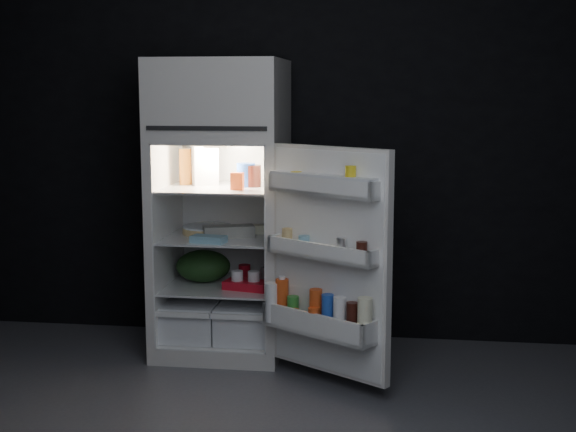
# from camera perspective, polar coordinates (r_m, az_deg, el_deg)

# --- Properties ---
(wall_back) EXTENTS (4.00, 0.00, 2.70)m
(wall_back) POSITION_cam_1_polar(r_m,az_deg,el_deg) (5.16, -0.53, 6.18)
(wall_back) COLOR black
(wall_back) RESTS_ON ground
(wall_front) EXTENTS (4.00, 0.00, 2.70)m
(wall_front) POSITION_cam_1_polar(r_m,az_deg,el_deg) (1.88, -15.91, 0.97)
(wall_front) COLOR black
(wall_front) RESTS_ON ground
(refrigerator) EXTENTS (0.76, 0.71, 1.78)m
(refrigerator) POSITION_cam_1_polar(r_m,az_deg,el_deg) (4.88, -4.72, 1.34)
(refrigerator) COLOR silver
(refrigerator) RESTS_ON ground
(fridge_door) EXTENTS (0.70, 0.56, 1.22)m
(fridge_door) POSITION_cam_1_polar(r_m,az_deg,el_deg) (4.25, 2.74, -3.57)
(fridge_door) COLOR silver
(fridge_door) RESTS_ON ground
(milk_jug) EXTENTS (0.20, 0.20, 0.24)m
(milk_jug) POSITION_cam_1_polar(r_m,az_deg,el_deg) (4.92, -5.97, 3.61)
(milk_jug) COLOR white
(milk_jug) RESTS_ON refrigerator
(mayo_jar) EXTENTS (0.14, 0.14, 0.14)m
(mayo_jar) POSITION_cam_1_polar(r_m,az_deg,el_deg) (4.81, -3.01, 2.93)
(mayo_jar) COLOR #1F49AC
(mayo_jar) RESTS_ON refrigerator
(jam_jar) EXTENTS (0.13, 0.13, 0.13)m
(jam_jar) POSITION_cam_1_polar(r_m,az_deg,el_deg) (4.80, -2.55, 2.87)
(jam_jar) COLOR #33140E
(jam_jar) RESTS_ON refrigerator
(amber_bottle) EXTENTS (0.09, 0.09, 0.22)m
(amber_bottle) POSITION_cam_1_polar(r_m,az_deg,el_deg) (4.95, -7.31, 3.50)
(amber_bottle) COLOR #C56C1F
(amber_bottle) RESTS_ON refrigerator
(small_carton) EXTENTS (0.07, 0.06, 0.10)m
(small_carton) POSITION_cam_1_polar(r_m,az_deg,el_deg) (4.66, -3.64, 2.48)
(small_carton) COLOR #CF4718
(small_carton) RESTS_ON refrigerator
(egg_carton) EXTENTS (0.32, 0.21, 0.07)m
(egg_carton) POSITION_cam_1_polar(r_m,az_deg,el_deg) (4.81, -4.23, -1.11)
(egg_carton) COLOR gray
(egg_carton) RESTS_ON refrigerator
(pie) EXTENTS (0.37, 0.37, 0.04)m
(pie) POSITION_cam_1_polar(r_m,az_deg,el_deg) (4.95, -5.73, -1.02)
(pie) COLOR tan
(pie) RESTS_ON refrigerator
(flat_package) EXTENTS (0.22, 0.14, 0.04)m
(flat_package) POSITION_cam_1_polar(r_m,az_deg,el_deg) (4.66, -5.67, -1.65)
(flat_package) COLOR #7EB1C4
(flat_package) RESTS_ON refrigerator
(wrapped_pkg) EXTENTS (0.12, 0.11, 0.05)m
(wrapped_pkg) POSITION_cam_1_polar(r_m,az_deg,el_deg) (4.95, -2.22, -0.93)
(wrapped_pkg) COLOR #EAE9C0
(wrapped_pkg) RESTS_ON refrigerator
(produce_bag) EXTENTS (0.40, 0.36, 0.20)m
(produce_bag) POSITION_cam_1_polar(r_m,az_deg,el_deg) (4.99, -6.04, -3.56)
(produce_bag) COLOR #193815
(produce_bag) RESTS_ON refrigerator
(yogurt_tray) EXTENTS (0.29, 0.20, 0.05)m
(yogurt_tray) POSITION_cam_1_polar(r_m,az_deg,el_deg) (4.79, -2.92, -4.92)
(yogurt_tray) COLOR red
(yogurt_tray) RESTS_ON refrigerator
(small_can_red) EXTENTS (0.09, 0.09, 0.09)m
(small_can_red) POSITION_cam_1_polar(r_m,az_deg,el_deg) (5.05, -3.11, -3.98)
(small_can_red) COLOR red
(small_can_red) RESTS_ON refrigerator
(small_can_silver) EXTENTS (0.09, 0.09, 0.09)m
(small_can_silver) POSITION_cam_1_polar(r_m,az_deg,el_deg) (4.98, -1.59, -4.16)
(small_can_silver) COLOR silver
(small_can_silver) RESTS_ON refrigerator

